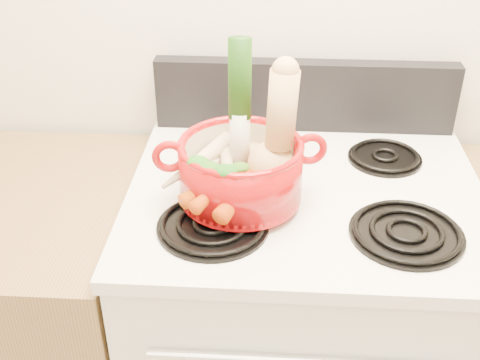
# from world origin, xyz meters

# --- Properties ---
(stove_body) EXTENTS (0.76, 0.65, 0.92)m
(stove_body) POSITION_xyz_m (0.00, 1.40, 0.46)
(stove_body) COLOR silver
(stove_body) RESTS_ON floor
(cooktop) EXTENTS (0.78, 0.67, 0.03)m
(cooktop) POSITION_xyz_m (0.00, 1.40, 0.93)
(cooktop) COLOR silver
(cooktop) RESTS_ON stove_body
(control_backsplash) EXTENTS (0.76, 0.05, 0.18)m
(control_backsplash) POSITION_xyz_m (0.00, 1.70, 1.04)
(control_backsplash) COLOR black
(control_backsplash) RESTS_ON cooktop
(burner_front_left) EXTENTS (0.22, 0.22, 0.02)m
(burner_front_left) POSITION_xyz_m (-0.19, 1.24, 0.96)
(burner_front_left) COLOR black
(burner_front_left) RESTS_ON cooktop
(burner_front_right) EXTENTS (0.22, 0.22, 0.02)m
(burner_front_right) POSITION_xyz_m (0.19, 1.24, 0.96)
(burner_front_right) COLOR black
(burner_front_right) RESTS_ON cooktop
(burner_back_left) EXTENTS (0.17, 0.17, 0.02)m
(burner_back_left) POSITION_xyz_m (-0.19, 1.54, 0.96)
(burner_back_left) COLOR black
(burner_back_left) RESTS_ON cooktop
(burner_back_right) EXTENTS (0.17, 0.17, 0.02)m
(burner_back_right) POSITION_xyz_m (0.19, 1.54, 0.96)
(burner_back_right) COLOR black
(burner_back_right) RESTS_ON cooktop
(dutch_oven) EXTENTS (0.29, 0.29, 0.12)m
(dutch_oven) POSITION_xyz_m (-0.14, 1.33, 1.03)
(dutch_oven) COLOR #9B0A0B
(dutch_oven) RESTS_ON burner_front_left
(pot_handle_left) EXTENTS (0.07, 0.03, 0.07)m
(pot_handle_left) POSITION_xyz_m (-0.28, 1.31, 1.07)
(pot_handle_left) COLOR #9B0A0B
(pot_handle_left) RESTS_ON dutch_oven
(pot_handle_right) EXTENTS (0.07, 0.03, 0.07)m
(pot_handle_right) POSITION_xyz_m (0.00, 1.36, 1.07)
(pot_handle_right) COLOR #9B0A0B
(pot_handle_right) RESTS_ON dutch_oven
(squash) EXTENTS (0.12, 0.11, 0.25)m
(squash) POSITION_xyz_m (-0.06, 1.35, 1.12)
(squash) COLOR tan
(squash) RESTS_ON dutch_oven
(leek) EXTENTS (0.05, 0.06, 0.31)m
(leek) POSITION_xyz_m (-0.15, 1.39, 1.15)
(leek) COLOR beige
(leek) RESTS_ON dutch_oven
(ginger) EXTENTS (0.10, 0.09, 0.05)m
(ginger) POSITION_xyz_m (-0.13, 1.42, 1.02)
(ginger) COLOR tan
(ginger) RESTS_ON dutch_oven
(parsnip_0) EXTENTS (0.13, 0.23, 0.06)m
(parsnip_0) POSITION_xyz_m (-0.20, 1.38, 1.02)
(parsnip_0) COLOR beige
(parsnip_0) RESTS_ON dutch_oven
(parsnip_1) EXTENTS (0.11, 0.21, 0.06)m
(parsnip_1) POSITION_xyz_m (-0.21, 1.36, 1.02)
(parsnip_1) COLOR beige
(parsnip_1) RESTS_ON dutch_oven
(parsnip_2) EXTENTS (0.06, 0.19, 0.06)m
(parsnip_2) POSITION_xyz_m (-0.17, 1.35, 1.03)
(parsnip_2) COLOR beige
(parsnip_2) RESTS_ON dutch_oven
(parsnip_3) EXTENTS (0.16, 0.19, 0.06)m
(parsnip_3) POSITION_xyz_m (-0.23, 1.35, 1.04)
(parsnip_3) COLOR beige
(parsnip_3) RESTS_ON dutch_oven
(carrot_0) EXTENTS (0.10, 0.18, 0.05)m
(carrot_0) POSITION_xyz_m (-0.13, 1.27, 1.02)
(carrot_0) COLOR #DB3C0A
(carrot_0) RESTS_ON dutch_oven
(carrot_1) EXTENTS (0.13, 0.13, 0.05)m
(carrot_1) POSITION_xyz_m (-0.19, 1.28, 1.02)
(carrot_1) COLOR #DC5F0B
(carrot_1) RESTS_ON dutch_oven
(carrot_2) EXTENTS (0.05, 0.15, 0.04)m
(carrot_2) POSITION_xyz_m (-0.13, 1.32, 1.02)
(carrot_2) COLOR #BC3909
(carrot_2) RESTS_ON dutch_oven
(carrot_3) EXTENTS (0.09, 0.14, 0.04)m
(carrot_3) POSITION_xyz_m (-0.19, 1.26, 1.03)
(carrot_3) COLOR red
(carrot_3) RESTS_ON dutch_oven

